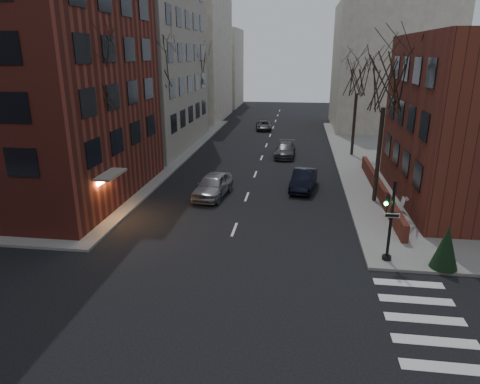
% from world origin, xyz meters
% --- Properties ---
extents(ground, '(160.00, 160.00, 0.00)m').
position_xyz_m(ground, '(0.00, 0.00, 0.00)').
color(ground, black).
rests_on(ground, ground).
extents(building_left_brick, '(15.00, 15.00, 18.00)m').
position_xyz_m(building_left_brick, '(-15.50, 16.50, 9.00)').
color(building_left_brick, maroon).
rests_on(building_left_brick, ground).
extents(building_left_tan, '(18.00, 18.00, 28.00)m').
position_xyz_m(building_left_tan, '(-17.00, 34.00, 14.00)').
color(building_left_tan, '#9E9283').
rests_on(building_left_tan, ground).
extents(low_wall_right, '(0.35, 16.00, 1.00)m').
position_xyz_m(low_wall_right, '(9.30, 19.00, 0.65)').
color(low_wall_right, '#5A261A').
rests_on(low_wall_right, sidewalk_far_right).
extents(building_distant_la, '(14.00, 16.00, 18.00)m').
position_xyz_m(building_distant_la, '(-15.00, 55.00, 9.00)').
color(building_distant_la, beige).
rests_on(building_distant_la, ground).
extents(building_distant_ra, '(14.00, 14.00, 16.00)m').
position_xyz_m(building_distant_ra, '(15.00, 50.00, 8.00)').
color(building_distant_ra, beige).
rests_on(building_distant_ra, ground).
extents(building_distant_lb, '(10.00, 12.00, 14.00)m').
position_xyz_m(building_distant_lb, '(-13.00, 72.00, 7.00)').
color(building_distant_lb, beige).
rests_on(building_distant_lb, ground).
extents(traffic_signal, '(0.76, 0.44, 4.00)m').
position_xyz_m(traffic_signal, '(7.94, 8.99, 1.91)').
color(traffic_signal, black).
rests_on(traffic_signal, sidewalk_far_right).
extents(tree_left_a, '(4.18, 4.18, 10.26)m').
position_xyz_m(tree_left_a, '(-8.80, 14.00, 8.47)').
color(tree_left_a, '#2D231C').
rests_on(tree_left_a, sidewalk_far_left).
extents(tree_left_b, '(4.40, 4.40, 10.80)m').
position_xyz_m(tree_left_b, '(-8.80, 26.00, 8.91)').
color(tree_left_b, '#2D231C').
rests_on(tree_left_b, sidewalk_far_left).
extents(tree_left_c, '(3.96, 3.96, 9.72)m').
position_xyz_m(tree_left_c, '(-8.80, 40.00, 8.03)').
color(tree_left_c, '#2D231C').
rests_on(tree_left_c, sidewalk_far_left).
extents(tree_right_a, '(3.96, 3.96, 9.72)m').
position_xyz_m(tree_right_a, '(8.80, 18.00, 8.03)').
color(tree_right_a, '#2D231C').
rests_on(tree_right_a, sidewalk_far_right).
extents(tree_right_b, '(3.74, 3.74, 9.18)m').
position_xyz_m(tree_right_b, '(8.80, 32.00, 7.59)').
color(tree_right_b, '#2D231C').
rests_on(tree_right_b, sidewalk_far_right).
extents(streetlamp_near, '(0.36, 0.36, 6.28)m').
position_xyz_m(streetlamp_near, '(-8.20, 22.00, 4.24)').
color(streetlamp_near, black).
rests_on(streetlamp_near, sidewalk_far_left).
extents(streetlamp_far, '(0.36, 0.36, 6.28)m').
position_xyz_m(streetlamp_far, '(-8.20, 42.00, 4.24)').
color(streetlamp_far, black).
rests_on(streetlamp_far, sidewalk_far_left).
extents(parked_sedan, '(2.18, 4.70, 1.49)m').
position_xyz_m(parked_sedan, '(4.00, 20.29, 0.75)').
color(parked_sedan, black).
rests_on(parked_sedan, ground).
extents(car_lane_silver, '(2.55, 5.04, 1.65)m').
position_xyz_m(car_lane_silver, '(-2.40, 17.76, 0.82)').
color(car_lane_silver, gray).
rests_on(car_lane_silver, ground).
extents(car_lane_gray, '(2.08, 4.76, 1.36)m').
position_xyz_m(car_lane_gray, '(2.25, 30.77, 0.68)').
color(car_lane_gray, '#38383C').
rests_on(car_lane_gray, ground).
extents(car_lane_far, '(2.44, 4.42, 1.17)m').
position_xyz_m(car_lane_far, '(-1.15, 45.94, 0.59)').
color(car_lane_far, '#3A3A3E').
rests_on(car_lane_far, ground).
extents(sandwich_board, '(0.47, 0.62, 0.93)m').
position_xyz_m(sandwich_board, '(10.38, 16.07, 0.61)').
color(sandwich_board, white).
rests_on(sandwich_board, sidewalk_far_right).
extents(evergreen_shrub, '(1.65, 1.65, 2.09)m').
position_xyz_m(evergreen_shrub, '(10.48, 8.50, 1.19)').
color(evergreen_shrub, '#163218').
rests_on(evergreen_shrub, sidewalk_far_right).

